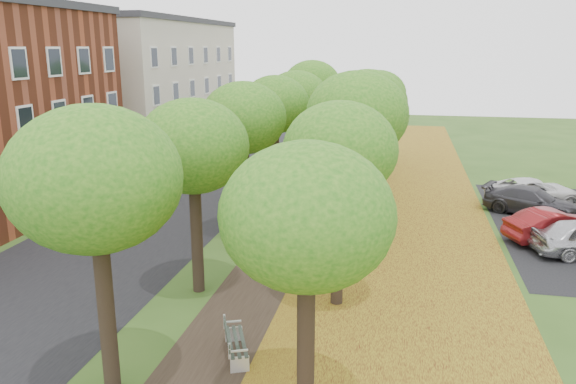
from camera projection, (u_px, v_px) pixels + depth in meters
The scene contains 10 objects.
street_asphalt at pixel (163, 210), 29.07m from camera, with size 8.00×70.00×0.01m, color black.
footpath at pixel (306, 218), 27.60m from camera, with size 3.20×70.00×0.01m, color black.
leaf_verge at pixel (409, 225), 26.63m from camera, with size 7.50×70.00×0.01m, color #A9981F.
tree_row_west at pixel (261, 115), 26.76m from camera, with size 3.90×33.90×6.74m.
tree_row_east at pixel (362, 117), 25.82m from camera, with size 3.90×33.90×6.74m.
building_cream at pixel (142, 83), 46.67m from camera, with size 10.30×20.30×10.40m.
bench at pixel (234, 342), 15.26m from camera, with size 1.14×1.83×0.84m.
car_red at pixel (555, 226), 24.15m from camera, with size 1.50×4.29×1.41m, color maroon.
car_grey at pixel (532, 201), 28.14m from camera, with size 1.90×4.68×1.36m, color #302F34.
car_white at pixel (534, 192), 29.95m from camera, with size 2.29×4.97×1.38m, color silver.
Camera 1 is at (4.47, -11.01, 8.23)m, focal length 35.00 mm.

